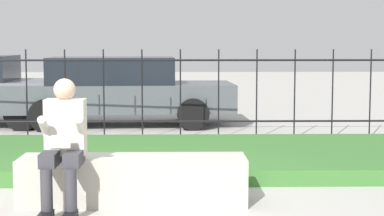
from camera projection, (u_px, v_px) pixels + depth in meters
The scene contains 6 objects.
ground_plane at pixel (119, 203), 6.48m from camera, with size 60.00×60.00×0.00m, color #B2AFA8.
stone_bench at pixel (133, 183), 6.46m from camera, with size 2.27×0.55×0.48m.
person_seated_reader at pixel (64, 139), 6.09m from camera, with size 0.42×0.73×1.28m.
grass_berm at pixel (133, 157), 8.61m from camera, with size 10.34×2.90×0.19m.
iron_fence at pixel (142, 92), 10.73m from camera, with size 8.34×0.03×1.51m.
car_parked_center at pixel (118, 89), 12.61m from camera, with size 4.46×2.06×1.34m.
Camera 1 is at (0.60, -6.36, 1.61)m, focal length 60.00 mm.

